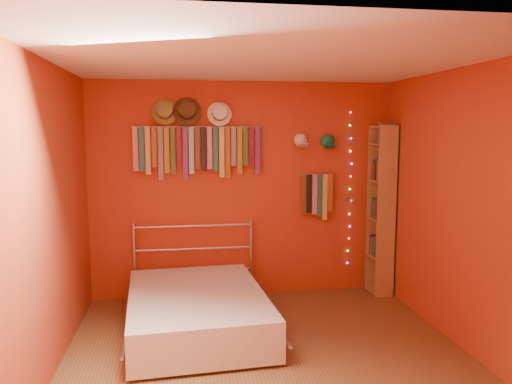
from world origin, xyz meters
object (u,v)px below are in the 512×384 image
bed (197,310)px  bookshelf (385,209)px  reading_lamp (351,201)px  tie_rack (197,149)px

bed → bookshelf: bearing=16.5°
reading_lamp → bookshelf: (0.42, 0.01, -0.11)m
reading_lamp → bookshelf: bearing=1.8°
tie_rack → reading_lamp: tie_rack is taller
tie_rack → bookshelf: bearing=-4.1°
tie_rack → reading_lamp: bearing=-5.5°
reading_lamp → bed: reading_lamp is taller
reading_lamp → tie_rack: bearing=174.5°
reading_lamp → bed: bearing=-155.8°
reading_lamp → bookshelf: 0.44m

